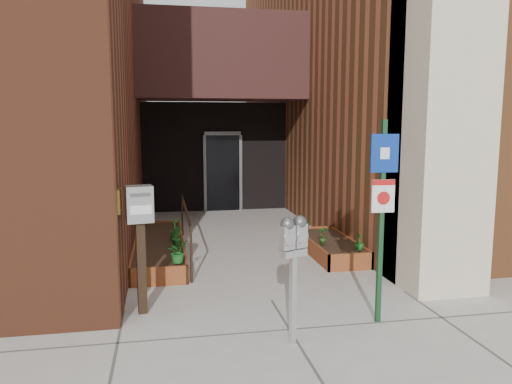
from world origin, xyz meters
TOP-DOWN VIEW (x-y plane):
  - ground at (0.00, 0.00)m, footprint 80.00×80.00m
  - architecture at (-0.18, 6.89)m, footprint 20.00×14.60m
  - planter_left at (-1.55, 2.70)m, footprint 0.90×3.60m
  - planter_right at (1.60, 2.20)m, footprint 0.80×2.20m
  - handrail at (-1.05, 2.65)m, footprint 0.04×3.34m
  - parking_meter at (-0.06, -1.36)m, footprint 0.34×0.23m
  - sign_post at (1.14, -0.98)m, footprint 0.34×0.09m
  - payment_dropbox at (-1.75, -0.12)m, footprint 0.37×0.30m
  - shrub_left_a at (-1.25, 1.10)m, footprint 0.44×0.44m
  - shrub_left_b at (-1.25, 2.09)m, footprint 0.22×0.22m
  - shrub_left_c at (-1.25, 2.74)m, footprint 0.29×0.29m
  - shrub_left_d at (-1.85, 4.24)m, footprint 0.27×0.27m
  - shrub_right_a at (1.82, 1.30)m, footprint 0.17×0.17m
  - shrub_right_b at (1.35, 1.83)m, footprint 0.19×0.19m
  - shrub_right_c at (1.39, 3.10)m, footprint 0.34×0.34m

SIDE VIEW (x-z plane):
  - ground at x=0.00m, z-range 0.00..0.00m
  - planter_left at x=-1.55m, z-range -0.02..0.28m
  - planter_right at x=1.60m, z-range -0.02..0.28m
  - shrub_right_a at x=1.82m, z-range 0.30..0.60m
  - shrub_right_c at x=1.39m, z-range 0.30..0.61m
  - shrub_right_b at x=1.35m, z-range 0.30..0.63m
  - shrub_left_a at x=-1.25m, z-range 0.30..0.65m
  - shrub_left_b at x=-1.25m, z-range 0.30..0.66m
  - shrub_left_d at x=-1.85m, z-range 0.30..0.67m
  - shrub_left_c at x=-1.25m, z-range 0.30..0.67m
  - handrail at x=-1.05m, z-range 0.30..1.20m
  - parking_meter at x=-0.06m, z-range 0.40..1.86m
  - payment_dropbox at x=-1.75m, z-range 0.37..2.04m
  - sign_post at x=1.14m, z-range 0.29..2.79m
  - architecture at x=-0.18m, z-range -0.02..9.98m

